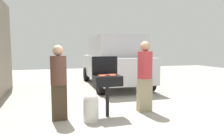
{
  "coord_description": "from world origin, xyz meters",
  "views": [
    {
      "loc": [
        -1.35,
        -4.31,
        1.53
      ],
      "look_at": [
        0.19,
        0.68,
        1.0
      ],
      "focal_mm": 34.02,
      "sensor_mm": 36.0,
      "label": 1
    }
  ],
  "objects": [
    {
      "name": "hot_dog_11",
      "position": [
        -0.08,
        0.24,
        0.94
      ],
      "size": [
        0.13,
        0.03,
        0.03
      ],
      "primitive_type": "cylinder",
      "rotation": [
        0.0,
        1.57,
        0.02
      ],
      "color": "#C6593D",
      "rests_on": "bbq_grill"
    },
    {
      "name": "person_left",
      "position": [
        -1.12,
        0.26,
        0.87
      ],
      "size": [
        0.34,
        0.34,
        1.6
      ],
      "rotation": [
        0.0,
        0.0,
        0.26
      ],
      "color": "#3F3323",
      "rests_on": "ground"
    },
    {
      "name": "hot_dog_8",
      "position": [
        0.04,
        0.22,
        0.94
      ],
      "size": [
        0.13,
        0.03,
        0.03
      ],
      "primitive_type": "cylinder",
      "rotation": [
        0.0,
        1.57,
        0.05
      ],
      "color": "#AD4228",
      "rests_on": "bbq_grill"
    },
    {
      "name": "hot_dog_5",
      "position": [
        -0.23,
        0.21,
        0.94
      ],
      "size": [
        0.13,
        0.03,
        0.03
      ],
      "primitive_type": "cylinder",
      "rotation": [
        0.0,
        1.57,
        -0.04
      ],
      "color": "#AD4228",
      "rests_on": "bbq_grill"
    },
    {
      "name": "hot_dog_6",
      "position": [
        -0.0,
        0.18,
        0.94
      ],
      "size": [
        0.13,
        0.03,
        0.03
      ],
      "primitive_type": "cylinder",
      "rotation": [
        0.0,
        1.57,
        -0.01
      ],
      "color": "#C6593D",
      "rests_on": "bbq_grill"
    },
    {
      "name": "parked_minivan",
      "position": [
        1.29,
        3.94,
        1.03
      ],
      "size": [
        2.13,
        4.45,
        2.02
      ],
      "rotation": [
        0.0,
        0.0,
        3.11
      ],
      "color": "#B7B7BC",
      "rests_on": "ground"
    },
    {
      "name": "hot_dog_2",
      "position": [
        0.01,
        0.08,
        0.94
      ],
      "size": [
        0.13,
        0.03,
        0.03
      ],
      "primitive_type": "cylinder",
      "rotation": [
        0.0,
        1.57,
        0.04
      ],
      "color": "#B74C33",
      "rests_on": "bbq_grill"
    },
    {
      "name": "hot_dog_10",
      "position": [
        0.07,
        0.14,
        0.94
      ],
      "size": [
        0.13,
        0.04,
        0.03
      ],
      "primitive_type": "cylinder",
      "rotation": [
        0.0,
        1.57,
        -0.1
      ],
      "color": "#AD4228",
      "rests_on": "bbq_grill"
    },
    {
      "name": "hot_dog_9",
      "position": [
        -0.21,
        0.05,
        0.94
      ],
      "size": [
        0.13,
        0.03,
        0.03
      ],
      "primitive_type": "cylinder",
      "rotation": [
        0.0,
        1.57,
        -0.03
      ],
      "color": "#C6593D",
      "rests_on": "bbq_grill"
    },
    {
      "name": "hot_dog_4",
      "position": [
        0.06,
        0.31,
        0.94
      ],
      "size": [
        0.13,
        0.03,
        0.03
      ],
      "primitive_type": "cylinder",
      "rotation": [
        0.0,
        1.57,
        0.03
      ],
      "color": "#AD4228",
      "rests_on": "bbq_grill"
    },
    {
      "name": "bbq_grill",
      "position": [
        -0.07,
        0.18,
        0.79
      ],
      "size": [
        0.6,
        0.44,
        0.93
      ],
      "color": "black",
      "rests_on": "ground"
    },
    {
      "name": "hot_dog_12",
      "position": [
        0.0,
        0.03,
        0.94
      ],
      "size": [
        0.13,
        0.04,
        0.03
      ],
      "primitive_type": "cylinder",
      "rotation": [
        0.0,
        1.57,
        -0.12
      ],
      "color": "#C6593D",
      "rests_on": "bbq_grill"
    },
    {
      "name": "hot_dog_3",
      "position": [
        -0.24,
        0.1,
        0.94
      ],
      "size": [
        0.13,
        0.03,
        0.03
      ],
      "primitive_type": "cylinder",
      "rotation": [
        0.0,
        1.57,
        0.02
      ],
      "color": "#AD4228",
      "rests_on": "bbq_grill"
    },
    {
      "name": "hot_dog_1",
      "position": [
        -0.13,
        0.15,
        0.94
      ],
      "size": [
        0.13,
        0.04,
        0.03
      ],
      "primitive_type": "cylinder",
      "rotation": [
        0.0,
        1.57,
        0.09
      ],
      "color": "#B74C33",
      "rests_on": "bbq_grill"
    },
    {
      "name": "propane_tank",
      "position": [
        -0.49,
        -0.04,
        0.32
      ],
      "size": [
        0.32,
        0.32,
        0.62
      ],
      "color": "silver",
      "rests_on": "ground"
    },
    {
      "name": "hot_dog_13",
      "position": [
        0.1,
        0.27,
        0.94
      ],
      "size": [
        0.13,
        0.04,
        0.03
      ],
      "primitive_type": "cylinder",
      "rotation": [
        0.0,
        1.57,
        0.12
      ],
      "color": "#AD4228",
      "rests_on": "bbq_grill"
    },
    {
      "name": "grill_lid_open",
      "position": [
        -0.07,
        0.4,
        1.14
      ],
      "size": [
        0.6,
        0.05,
        0.42
      ],
      "primitive_type": "cube",
      "color": "black",
      "rests_on": "bbq_grill"
    },
    {
      "name": "person_right",
      "position": [
        0.9,
        0.29,
        0.92
      ],
      "size": [
        0.36,
        0.36,
        1.7
      ],
      "rotation": [
        0.0,
        0.0,
        3.28
      ],
      "color": "gray",
      "rests_on": "ground"
    },
    {
      "name": "hot_dog_0",
      "position": [
        -0.24,
        0.01,
        0.94
      ],
      "size": [
        0.13,
        0.04,
        0.03
      ],
      "primitive_type": "cylinder",
      "rotation": [
        0.0,
        1.57,
        0.1
      ],
      "color": "#B74C33",
      "rests_on": "bbq_grill"
    },
    {
      "name": "ground_plane",
      "position": [
        0.0,
        0.0,
        0.0
      ],
      "size": [
        24.0,
        24.0,
        0.0
      ],
      "primitive_type": "plane",
      "color": "#9E998E"
    },
    {
      "name": "hot_dog_7",
      "position": [
        -0.17,
        0.27,
        0.94
      ],
      "size": [
        0.13,
        0.03,
        0.03
      ],
      "primitive_type": "cylinder",
      "rotation": [
        0.0,
        1.57,
        0.04
      ],
      "color": "#C6593D",
      "rests_on": "bbq_grill"
    }
  ]
}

